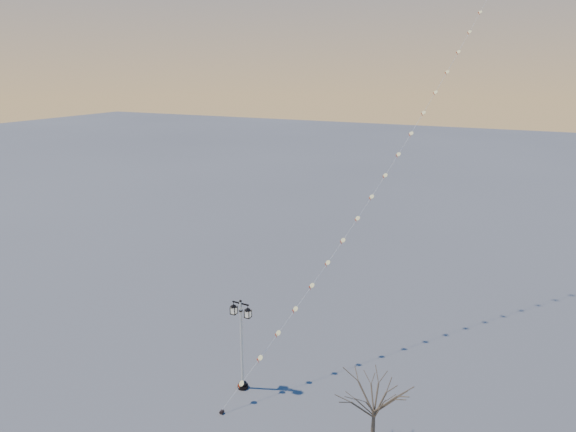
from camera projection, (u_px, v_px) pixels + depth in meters
The scene contains 4 objects.
ground at pixel (226, 429), 26.02m from camera, with size 300.00×300.00×0.00m, color #606060.
street_lamp at pixel (242, 340), 28.56m from camera, with size 1.41×0.62×5.56m.
bare_tree at pixel (375, 400), 23.89m from camera, with size 2.41×2.41×3.99m.
kite_train at pixel (445, 43), 35.44m from camera, with size 14.34×38.78×39.13m.
Camera 1 is at (12.37, -18.40, 17.75)m, focal length 31.75 mm.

